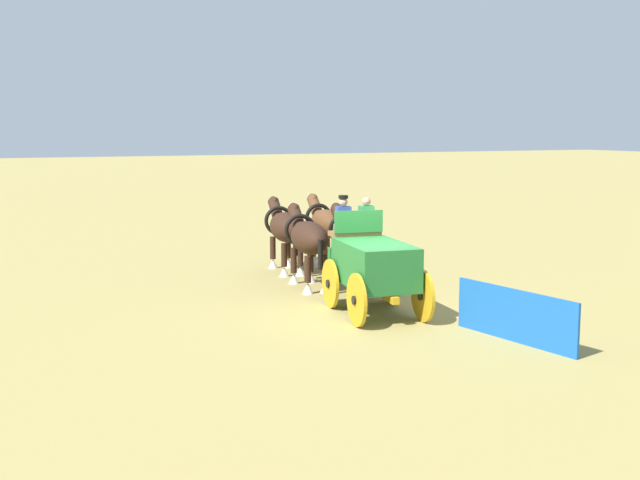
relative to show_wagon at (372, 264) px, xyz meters
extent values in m
plane|color=#9E8C4C|center=(-0.17, 0.03, -1.17)|extent=(220.00, 220.00, 0.00)
cube|color=#236B2D|center=(-0.17, 0.03, 0.03)|extent=(2.64, 1.74, 1.01)
cube|color=brown|center=(1.30, -0.19, 0.58)|extent=(0.74, 1.32, 0.12)
cube|color=#236B2D|center=(1.69, -0.25, -0.12)|extent=(0.40, 1.14, 0.60)
cube|color=#236B2D|center=(1.00, -0.15, 0.91)|extent=(0.24, 1.25, 0.55)
cube|color=gold|center=(-0.17, 0.03, -0.57)|extent=(2.71, 0.55, 0.16)
cylinder|color=gold|center=(0.92, 0.67, -0.57)|extent=(1.20, 0.25, 1.20)
cylinder|color=black|center=(0.92, 0.67, -0.57)|extent=(0.22, 0.21, 0.20)
cylinder|color=gold|center=(0.69, -0.91, -0.57)|extent=(1.20, 0.25, 1.20)
cylinder|color=black|center=(0.69, -0.91, -0.57)|extent=(0.22, 0.21, 0.20)
cylinder|color=gold|center=(-1.03, 0.96, -0.57)|extent=(1.20, 0.25, 1.20)
cylinder|color=black|center=(-1.03, 0.96, -0.57)|extent=(0.22, 0.21, 0.20)
cylinder|color=gold|center=(-1.27, -0.62, -0.57)|extent=(1.20, 0.25, 1.20)
cylinder|color=black|center=(-1.27, -0.62, -0.57)|extent=(0.22, 0.21, 0.20)
cylinder|color=brown|center=(2.33, -0.34, -0.52)|extent=(2.59, 0.48, 0.10)
cube|color=slate|center=(1.46, 0.10, 0.72)|extent=(0.44, 0.37, 0.16)
cube|color=#334C99|center=(1.34, 0.11, 0.99)|extent=(0.29, 0.39, 0.55)
sphere|color=tan|center=(1.34, 0.11, 1.38)|extent=(0.22, 0.22, 0.22)
cylinder|color=black|center=(1.34, 0.11, 1.51)|extent=(0.24, 0.24, 0.08)
cube|color=#2D2D33|center=(1.37, -0.51, 0.72)|extent=(0.44, 0.37, 0.16)
cube|color=#338C4C|center=(1.25, -0.49, 0.99)|extent=(0.29, 0.39, 0.55)
sphere|color=tan|center=(1.25, -0.49, 1.38)|extent=(0.22, 0.22, 0.22)
ellipsoid|color=#331E14|center=(3.32, 0.17, 0.23)|extent=(2.22, 1.19, 0.90)
cylinder|color=#331E14|center=(4.09, 0.31, -0.51)|extent=(0.18, 0.18, 0.72)
cone|color=silver|center=(4.09, 0.31, -1.02)|extent=(0.30, 0.30, 0.31)
cylinder|color=#331E14|center=(4.01, -0.18, -0.51)|extent=(0.18, 0.18, 0.72)
cone|color=silver|center=(4.01, -0.18, -1.02)|extent=(0.30, 0.30, 0.31)
cylinder|color=#331E14|center=(2.62, 0.52, -0.51)|extent=(0.18, 0.18, 0.72)
cone|color=silver|center=(2.62, 0.52, -1.02)|extent=(0.30, 0.30, 0.31)
cylinder|color=#331E14|center=(2.55, 0.03, -0.51)|extent=(0.18, 0.18, 0.72)
cone|color=silver|center=(2.55, 0.03, -1.02)|extent=(0.30, 0.30, 0.31)
cylinder|color=#331E14|center=(4.62, -0.02, 0.62)|extent=(0.99, 0.49, 0.81)
ellipsoid|color=#331E14|center=(4.99, -0.08, 0.88)|extent=(0.63, 0.34, 0.32)
cube|color=silver|center=(5.27, -0.12, 0.88)|extent=(0.07, 0.11, 0.24)
torus|color=black|center=(4.26, 0.03, 0.33)|extent=(0.25, 0.93, 0.93)
cylinder|color=black|center=(2.22, 0.33, -0.07)|extent=(0.14, 0.14, 0.80)
ellipsoid|color=#331E14|center=(3.13, -1.12, 0.20)|extent=(2.12, 1.18, 0.90)
cylinder|color=#331E14|center=(3.86, -0.97, -0.53)|extent=(0.18, 0.18, 0.70)
cone|color=silver|center=(3.86, -0.97, -1.02)|extent=(0.30, 0.30, 0.30)
cylinder|color=#331E14|center=(3.79, -1.46, -0.53)|extent=(0.18, 0.18, 0.70)
cone|color=silver|center=(3.79, -1.46, -1.02)|extent=(0.30, 0.30, 0.30)
cylinder|color=#331E14|center=(2.47, -0.77, -0.53)|extent=(0.18, 0.18, 0.70)
cone|color=silver|center=(2.47, -0.77, -1.02)|extent=(0.30, 0.30, 0.30)
cylinder|color=#331E14|center=(2.40, -1.26, -0.53)|extent=(0.18, 0.18, 0.70)
cone|color=silver|center=(2.40, -1.26, -1.02)|extent=(0.30, 0.30, 0.30)
cylinder|color=#331E14|center=(4.39, -1.30, 0.60)|extent=(0.99, 0.49, 0.81)
ellipsoid|color=#331E14|center=(4.75, -1.35, 0.86)|extent=(0.63, 0.34, 0.32)
cube|color=silver|center=(5.03, -1.40, 0.86)|extent=(0.07, 0.11, 0.24)
torus|color=black|center=(4.02, -1.25, 0.30)|extent=(0.25, 0.94, 0.93)
cylinder|color=black|center=(2.09, -0.96, -0.10)|extent=(0.14, 0.14, 0.80)
ellipsoid|color=#331E14|center=(5.89, -0.21, 0.21)|extent=(2.23, 1.20, 0.90)
cylinder|color=#331E14|center=(6.66, -0.07, -0.52)|extent=(0.18, 0.18, 0.70)
cone|color=silver|center=(6.66, -0.07, -1.02)|extent=(0.30, 0.30, 0.30)
cylinder|color=#331E14|center=(6.59, -0.56, -0.52)|extent=(0.18, 0.18, 0.70)
cone|color=silver|center=(6.59, -0.56, -1.02)|extent=(0.30, 0.30, 0.30)
cylinder|color=#331E14|center=(5.19, 0.14, -0.52)|extent=(0.18, 0.18, 0.70)
cone|color=silver|center=(5.19, 0.14, -1.02)|extent=(0.30, 0.30, 0.30)
cylinder|color=#331E14|center=(5.12, -0.35, -0.52)|extent=(0.18, 0.18, 0.70)
cone|color=silver|center=(5.12, -0.35, -1.02)|extent=(0.30, 0.30, 0.30)
cylinder|color=#331E14|center=(7.20, -0.40, 0.60)|extent=(0.99, 0.49, 0.81)
ellipsoid|color=#331E14|center=(7.56, -0.45, 0.86)|extent=(0.63, 0.34, 0.32)
cube|color=silver|center=(7.84, -0.49, 0.86)|extent=(0.07, 0.11, 0.24)
torus|color=black|center=(6.84, -0.35, 0.31)|extent=(0.25, 0.94, 0.93)
cylinder|color=black|center=(4.79, -0.05, -0.09)|extent=(0.14, 0.14, 0.80)
ellipsoid|color=brown|center=(5.70, -1.49, 0.28)|extent=(2.11, 1.14, 0.85)
cylinder|color=brown|center=(6.43, -1.36, -0.46)|extent=(0.18, 0.18, 0.77)
cone|color=silver|center=(6.43, -1.36, -1.01)|extent=(0.30, 0.30, 0.33)
cylinder|color=brown|center=(6.37, -1.83, -0.46)|extent=(0.18, 0.18, 0.77)
cone|color=silver|center=(6.37, -1.83, -1.01)|extent=(0.30, 0.30, 0.33)
cylinder|color=brown|center=(5.04, -1.16, -0.46)|extent=(0.18, 0.18, 0.77)
cone|color=silver|center=(5.04, -1.16, -1.01)|extent=(0.30, 0.30, 0.33)
cylinder|color=brown|center=(4.97, -1.62, -0.46)|extent=(0.18, 0.18, 0.77)
cone|color=silver|center=(4.97, -1.62, -1.01)|extent=(0.30, 0.30, 0.33)
cylinder|color=brown|center=(6.96, -1.68, 0.67)|extent=(0.99, 0.49, 0.81)
ellipsoid|color=brown|center=(7.33, -1.73, 0.93)|extent=(0.63, 0.34, 0.32)
cube|color=silver|center=(7.61, -1.77, 0.93)|extent=(0.07, 0.11, 0.24)
torus|color=black|center=(6.60, -1.63, 0.38)|extent=(0.25, 0.89, 0.89)
cylinder|color=black|center=(4.66, -1.34, -0.02)|extent=(0.14, 0.14, 0.80)
cube|color=#1959B2|center=(-3.51, -1.43, -0.62)|extent=(3.17, 0.58, 1.10)
camera|label=1|loc=(-16.32, 8.92, 3.20)|focal=44.55mm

